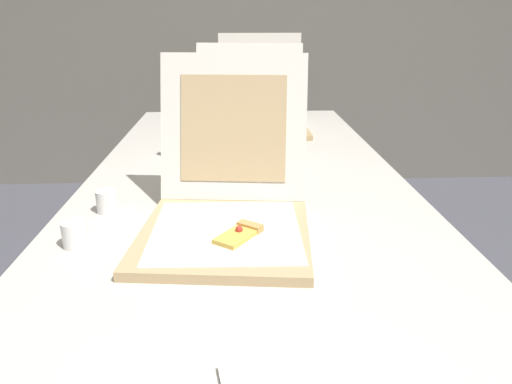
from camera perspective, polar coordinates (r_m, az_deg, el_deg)
wall_back at (r=3.51m, az=-2.26°, el=22.13°), size 10.00×0.10×2.60m
table at (r=1.38m, az=-1.16°, el=-1.37°), size 0.98×2.36×0.74m
pizza_box_front at (r=1.09m, az=-3.56°, el=-2.00°), size 0.42×0.52×0.39m
pizza_box_middle at (r=1.55m, az=-1.73°, el=4.95°), size 0.44×0.54×0.38m
pizza_box_back at (r=2.10m, az=0.75°, el=9.24°), size 0.38×0.42×0.40m
cup_white_far at (r=1.72m, az=-10.51°, el=5.36°), size 0.05×0.05×0.06m
cup_white_near_center at (r=1.26m, az=-17.68°, el=-1.07°), size 0.05×0.05×0.06m
cup_white_near_left at (r=1.10m, az=-21.20°, el=-4.80°), size 0.05×0.05×0.06m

